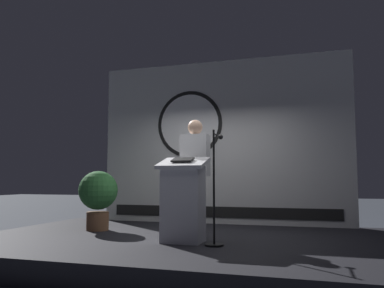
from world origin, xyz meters
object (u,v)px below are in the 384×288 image
(microphone_stand, at_px, (215,204))
(speaker_person, at_px, (195,176))
(podium, at_px, (183,200))
(potted_plant, at_px, (98,194))

(microphone_stand, bearing_deg, speaker_person, 127.14)
(podium, xyz_separation_m, speaker_person, (0.02, 0.48, 0.32))
(microphone_stand, bearing_deg, potted_plant, 158.71)
(microphone_stand, bearing_deg, podium, 168.31)
(speaker_person, distance_m, microphone_stand, 0.80)
(speaker_person, xyz_separation_m, potted_plant, (-1.75, 0.28, -0.29))
(potted_plant, bearing_deg, microphone_stand, -21.29)
(microphone_stand, xyz_separation_m, potted_plant, (-2.19, 0.85, 0.07))
(podium, distance_m, speaker_person, 0.58)
(potted_plant, bearing_deg, podium, -23.67)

